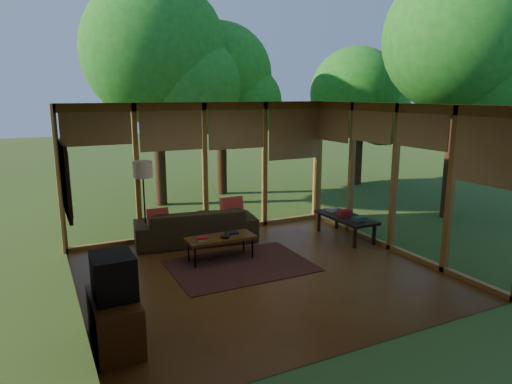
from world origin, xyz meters
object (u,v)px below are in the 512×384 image
television (113,276)px  sofa (196,225)px  floor_lamp (143,174)px  side_console (346,218)px  media_cabinet (115,321)px  coffee_table (220,239)px

television → sofa: bearing=57.1°
television → floor_lamp: floor_lamp is taller
television → side_console: (4.85, 2.09, -0.44)m
media_cabinet → coffee_table: 2.95m
sofa → media_cabinet: 3.78m
media_cabinet → floor_lamp: (1.13, 3.31, 1.11)m
sofa → media_cabinet: size_ratio=2.33×
coffee_table → side_console: side_console is taller
floor_lamp → media_cabinet: bearing=-108.8°
sofa → television: 3.81m
television → coffee_table: size_ratio=0.46×
television → coffee_table: television is taller
sofa → coffee_table: 1.13m
sofa → side_console: size_ratio=1.67×
coffee_table → side_console: size_ratio=0.86×
side_console → television: bearing=-156.7°
television → side_console: bearing=23.3°
sofa → coffee_table: bearing=101.8°
side_console → floor_lamp: bearing=162.0°
media_cabinet → coffee_table: media_cabinet is taller
sofa → side_console: sofa is taller
television → coffee_table: (2.12, 2.04, -0.46)m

